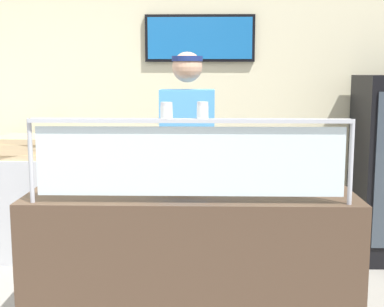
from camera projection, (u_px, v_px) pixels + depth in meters
The scene contains 11 objects.
ground_plane at pixel (194, 301), 3.85m from camera, with size 12.00×12.00×0.00m, color gray.
shop_rear_unit at pixel (197, 100), 5.05m from camera, with size 6.23×0.13×2.70m.
serving_counter at pixel (191, 269), 3.16m from camera, with size 1.83×0.76×0.95m, color #4C3828.
sneeze_guard at pixel (190, 150), 2.74m from camera, with size 1.66×0.06×0.44m.
pizza_tray at pixel (184, 184), 3.18m from camera, with size 0.42×0.42×0.04m.
pizza_server at pixel (187, 181), 3.15m from camera, with size 0.07×0.28×0.01m, color #ADAFB7.
parmesan_shaker at pixel (166, 111), 2.71m from camera, with size 0.06×0.06×0.08m.
pepper_flake_shaker at pixel (203, 111), 2.71m from camera, with size 0.06×0.06×0.09m.
worker_figure at pixel (188, 160), 3.82m from camera, with size 0.41×0.50×1.76m.
prep_shelf at pixel (30, 207), 4.74m from camera, with size 0.70×0.55×0.90m, color #B7BABF.
pizza_box_stack at pixel (27, 146), 4.66m from camera, with size 0.51×0.51×0.18m.
Camera 1 is at (1.00, -2.65, 1.62)m, focal length 50.43 mm.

